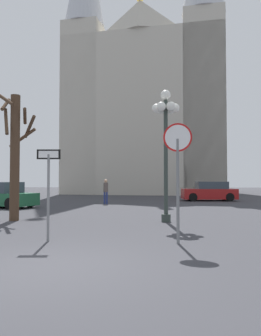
{
  "coord_description": "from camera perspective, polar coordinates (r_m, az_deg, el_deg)",
  "views": [
    {
      "loc": [
        1.95,
        -6.0,
        1.66
      ],
      "look_at": [
        0.51,
        17.02,
        2.47
      ],
      "focal_mm": 34.41,
      "sensor_mm": 36.0,
      "label": 1
    }
  ],
  "objects": [
    {
      "name": "one_way_arrow_sign",
      "position": [
        8.94,
        -14.34,
        -2.59
      ],
      "size": [
        0.64,
        0.08,
        2.47
      ],
      "color": "slate",
      "rests_on": "ground"
    },
    {
      "name": "stop_sign",
      "position": [
        8.47,
        8.36,
        1.49
      ],
      "size": [
        0.75,
        0.11,
        3.13
      ],
      "color": "slate",
      "rests_on": "ground"
    },
    {
      "name": "pedestrian_walking",
      "position": [
        21.66,
        -4.41,
        -3.75
      ],
      "size": [
        0.32,
        0.32,
        1.66
      ],
      "color": "navy",
      "rests_on": "ground"
    },
    {
      "name": "cathedral",
      "position": [
        39.97,
        2.96,
        11.0
      ],
      "size": [
        19.52,
        16.29,
        32.92
      ],
      "color": "#BCB5A5",
      "rests_on": "ground"
    },
    {
      "name": "parked_car_far_red",
      "position": [
        25.74,
        13.81,
        -4.1
      ],
      "size": [
        4.15,
        2.02,
        1.48
      ],
      "color": "maroon",
      "rests_on": "ground"
    },
    {
      "name": "ground_plane",
      "position": [
        6.52,
        -14.61,
        -16.71
      ],
      "size": [
        120.0,
        120.0,
        0.0
      ],
      "primitive_type": "plane",
      "color": "#38383D"
    },
    {
      "name": "street_lamp",
      "position": [
        12.84,
        6.26,
        7.12
      ],
      "size": [
        1.09,
        0.99,
        5.19
      ],
      "color": "#2D3833",
      "rests_on": "ground"
    },
    {
      "name": "parked_car_near_green",
      "position": [
        20.63,
        -21.8,
        -4.55
      ],
      "size": [
        4.54,
        3.23,
        1.5
      ],
      "color": "#1E5B38",
      "rests_on": "ground"
    },
    {
      "name": "bare_tree",
      "position": [
        13.87,
        -19.77,
        2.69
      ],
      "size": [
        1.61,
        1.62,
        5.15
      ],
      "color": "#473323",
      "rests_on": "ground"
    }
  ]
}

